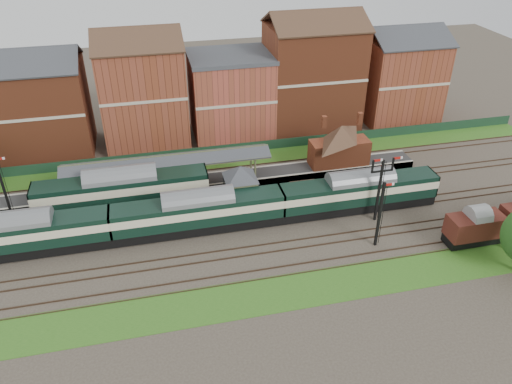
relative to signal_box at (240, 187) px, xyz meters
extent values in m
plane|color=#473D33|center=(3.00, -3.25, -3.19)|extent=(160.00, 160.00, 0.00)
cube|color=#2D6619|center=(3.00, 12.75, -3.16)|extent=(90.00, 4.50, 0.06)
cube|color=#2D6619|center=(3.00, -15.25, -3.16)|extent=(90.00, 5.00, 0.06)
cube|color=#193823|center=(3.00, 14.75, -2.44)|extent=(90.00, 0.12, 1.50)
cube|color=#2D2D2D|center=(-2.00, 6.50, -2.69)|extent=(55.00, 3.40, 1.00)
cube|color=#627855|center=(0.00, 0.00, -1.99)|extent=(3.40, 3.20, 2.40)
cube|color=brown|center=(0.00, 0.00, 0.21)|extent=(3.60, 3.40, 2.00)
pyramid|color=#383A3F|center=(0.00, 0.00, 2.01)|extent=(5.40, 5.40, 1.60)
cube|color=brown|center=(8.00, 0.00, -2.09)|extent=(3.00, 2.40, 2.20)
cube|color=#4C3323|center=(8.00, -0.65, -0.64)|extent=(3.20, 1.34, 0.79)
cube|color=#4C3323|center=(8.00, 0.65, -0.64)|extent=(3.20, 1.34, 0.79)
cube|color=brown|center=(15.00, 6.50, -0.44)|extent=(8.00, 3.00, 3.50)
pyramid|color=#4C3323|center=(15.00, 6.50, 2.41)|extent=(8.10, 8.10, 2.20)
cube|color=brown|center=(12.50, 6.50, 2.91)|extent=(0.60, 0.60, 1.60)
cube|color=brown|center=(17.50, 6.50, 2.91)|extent=(0.60, 0.60, 1.60)
cube|color=brown|center=(-19.00, 5.20, -0.49)|extent=(0.22, 0.22, 3.40)
cube|color=brown|center=(3.00, 7.80, -0.49)|extent=(0.22, 0.22, 3.40)
cube|color=#383A3F|center=(-8.00, 5.55, 1.41)|extent=(26.00, 1.99, 0.90)
cube|color=#383A3F|center=(-8.00, 7.45, 1.41)|extent=(26.00, 1.99, 0.90)
cube|color=brown|center=(-8.00, 6.50, 1.79)|extent=(26.00, 0.20, 0.20)
cube|color=black|center=(15.00, -5.75, 0.81)|extent=(0.25, 0.25, 8.00)
cube|color=black|center=(15.00, -5.75, 3.41)|extent=(2.60, 0.18, 0.18)
cube|color=#B2140F|center=(14.35, -5.75, 4.86)|extent=(1.10, 0.08, 0.25)
cube|color=#B2140F|center=(16.75, -5.75, 4.86)|extent=(1.10, 0.08, 0.25)
cube|color=black|center=(-27.00, 4.75, 0.81)|extent=(0.25, 0.25, 8.00)
cube|color=#B2140F|center=(-26.45, 4.75, 4.51)|extent=(1.10, 0.08, 0.25)
cube|color=black|center=(13.00, -10.25, 0.81)|extent=(0.25, 0.25, 8.00)
cube|color=#B2140F|center=(13.55, -10.25, 4.51)|extent=(1.10, 0.08, 0.25)
cube|color=brown|center=(-25.00, 21.75, 3.31)|extent=(14.00, 10.00, 13.00)
cube|color=brown|center=(-10.00, 21.75, 4.31)|extent=(12.00, 10.00, 15.00)
cube|color=#A84736|center=(3.00, 21.75, 2.81)|extent=(12.00, 10.00, 12.00)
cube|color=brown|center=(16.00, 21.75, 4.81)|extent=(14.00, 10.00, 16.00)
cube|color=brown|center=(31.00, 21.75, 3.31)|extent=(12.00, 10.00, 13.00)
cube|color=black|center=(-24.69, -3.25, -2.44)|extent=(19.24, 2.69, 1.18)
cube|color=black|center=(-24.69, -3.25, -0.47)|extent=(19.24, 2.99, 2.78)
cube|color=beige|center=(-24.69, -3.25, -0.13)|extent=(19.26, 3.03, 0.96)
cube|color=slate|center=(-24.69, -3.25, 1.08)|extent=(19.24, 2.99, 0.64)
cube|color=black|center=(-5.45, -3.25, -2.44)|extent=(19.24, 2.69, 1.18)
cube|color=black|center=(-5.45, -3.25, -0.47)|extent=(19.24, 2.99, 2.78)
cube|color=beige|center=(-5.45, -3.25, -0.13)|extent=(19.26, 3.03, 0.96)
cube|color=slate|center=(-5.45, -3.25, 1.08)|extent=(19.24, 2.99, 0.64)
cube|color=black|center=(13.78, -3.25, -2.44)|extent=(19.24, 2.69, 1.18)
cube|color=black|center=(13.78, -3.25, -0.47)|extent=(19.24, 2.99, 2.78)
cube|color=beige|center=(13.78, -3.25, -0.13)|extent=(19.26, 3.03, 0.96)
cube|color=slate|center=(13.78, -3.25, 1.08)|extent=(19.24, 2.99, 0.64)
cube|color=black|center=(-13.76, 3.25, -2.41)|extent=(20.42, 2.86, 1.25)
cube|color=black|center=(-13.76, 3.25, -0.31)|extent=(20.42, 3.18, 2.95)
cube|color=beige|center=(-13.76, 3.25, 0.04)|extent=(20.44, 3.22, 1.02)
cube|color=slate|center=(-13.76, 3.25, 1.34)|extent=(20.42, 3.18, 0.68)
cube|color=black|center=(23.50, -12.25, -2.58)|extent=(6.08, 2.24, 0.91)
cube|color=#461E14|center=(23.50, -12.25, -0.91)|extent=(6.08, 2.63, 2.43)
cube|color=gray|center=(23.50, -12.25, 0.43)|extent=(6.08, 2.63, 0.45)
camera|label=1|loc=(-9.63, -49.71, 30.86)|focal=35.00mm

